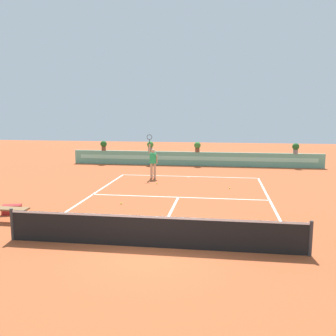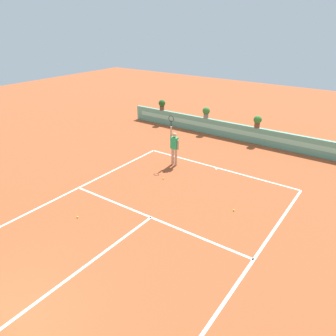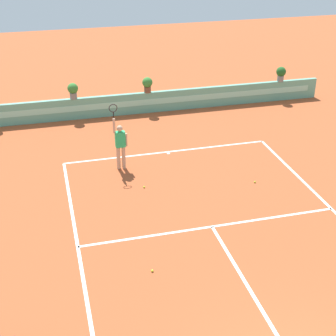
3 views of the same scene
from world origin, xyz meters
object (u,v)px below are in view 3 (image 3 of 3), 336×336
Objects in this scene: tennis_ball_mid_court at (144,187)px; potted_plant_centre at (147,84)px; potted_plant_far_right at (281,73)px; tennis_ball_by_sideline at (255,182)px; potted_plant_left at (73,90)px; tennis_ball_near_baseline at (152,271)px; tennis_player at (120,143)px.

tennis_ball_mid_court is 7.43m from potted_plant_centre.
potted_plant_far_right and potted_plant_centre have the same top height.
potted_plant_far_right reaches higher than tennis_ball_by_sideline.
tennis_ball_mid_court is 1.00× the size of tennis_ball_by_sideline.
potted_plant_left is at bearing 103.68° from tennis_ball_mid_court.
potted_plant_centre is at bearing 0.00° from potted_plant_left.
potted_plant_far_right is 6.81m from potted_plant_centre.
potted_plant_centre reaches higher than tennis_ball_near_baseline.
potted_plant_left reaches higher than tennis_ball_mid_court.
potted_plant_far_right is at bearing 0.00° from potted_plant_left.
potted_plant_far_right is (9.05, 5.44, 0.36)m from tennis_player.
tennis_player is 38.01× the size of tennis_ball_by_sideline.
tennis_player is 3.57× the size of potted_plant_far_right.
potted_plant_centre is (1.72, 7.10, 1.38)m from tennis_ball_mid_court.
tennis_ball_near_baseline is 11.74m from potted_plant_left.
potted_plant_left is (-5.63, 7.74, 1.38)m from tennis_ball_by_sideline.
tennis_ball_mid_court is at bearing -103.62° from potted_plant_centre.
tennis_ball_mid_court and tennis_ball_by_sideline have the same top height.
tennis_ball_by_sideline is (3.91, -0.64, 0.00)m from tennis_ball_mid_court.
tennis_ball_by_sideline is at bearing -53.96° from potted_plant_left.
tennis_player is 3.57× the size of potted_plant_left.
tennis_ball_near_baseline is at bearing -102.00° from potted_plant_centre.
tennis_player is 5.89m from potted_plant_centre.
tennis_ball_near_baseline is 1.00× the size of tennis_ball_mid_court.
potted_plant_left is (-0.98, 11.62, 1.38)m from tennis_ball_near_baseline.
potted_plant_left is at bearing 180.00° from potted_plant_far_right.
potted_plant_centre reaches higher than tennis_ball_by_sideline.
tennis_ball_near_baseline is (-0.23, -6.19, -1.02)m from tennis_player.
tennis_ball_near_baseline is 0.09× the size of potted_plant_centre.
potted_plant_far_right is (4.62, 7.74, 1.38)m from tennis_ball_by_sideline.
potted_plant_centre is (-6.81, 0.00, 0.00)m from potted_plant_far_right.
tennis_ball_near_baseline and tennis_ball_by_sideline have the same top height.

